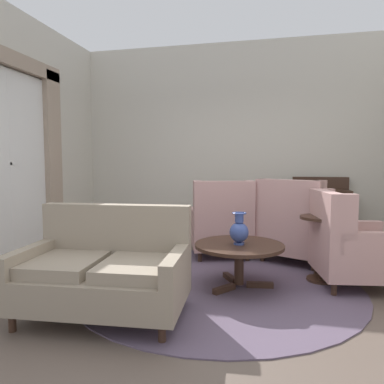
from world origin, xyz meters
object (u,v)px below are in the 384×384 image
object	(u,v)px
coffee_table	(239,251)
armchair_near_sideboard	(296,229)
armchair_far_left	(349,246)
porcelain_vase	(239,231)
armchair_beside_settee	(221,225)
settee	(105,271)
sideboard	(321,214)
side_table	(322,243)

from	to	relation	value
coffee_table	armchair_near_sideboard	bearing A→B (deg)	61.25
armchair_near_sideboard	armchair_far_left	world-z (taller)	armchair_near_sideboard
armchair_far_left	porcelain_vase	bearing A→B (deg)	98.06
armchair_beside_settee	armchair_near_sideboard	bearing A→B (deg)	161.88
coffee_table	settee	distance (m)	1.42
armchair_far_left	sideboard	size ratio (longest dim) A/B	0.94
armchair_beside_settee	side_table	distance (m)	1.47
armchair_far_left	side_table	bearing A→B (deg)	62.70
side_table	settee	bearing A→B (deg)	-145.70
armchair_near_sideboard	armchair_beside_settee	bearing A→B (deg)	23.82
armchair_beside_settee	coffee_table	bearing A→B (deg)	90.29
coffee_table	armchair_near_sideboard	world-z (taller)	armchair_near_sideboard
coffee_table	armchair_far_left	distance (m)	1.18
armchair_beside_settee	armchair_far_left	distance (m)	1.73
porcelain_vase	coffee_table	bearing A→B (deg)	89.63
coffee_table	armchair_beside_settee	size ratio (longest dim) A/B	0.86
coffee_table	porcelain_vase	distance (m)	0.23
coffee_table	armchair_far_left	xyz separation A→B (m)	(1.14, 0.32, 0.04)
armchair_beside_settee	sideboard	bearing A→B (deg)	-161.55
coffee_table	armchair_near_sideboard	xyz separation A→B (m)	(0.64, 1.17, 0.06)
coffee_table	settee	bearing A→B (deg)	-139.18
settee	sideboard	size ratio (longest dim) A/B	1.34
armchair_beside_settee	side_table	xyz separation A→B (m)	(1.24, -0.79, -0.01)
coffee_table	porcelain_vase	bearing A→B (deg)	-90.37
porcelain_vase	armchair_near_sideboard	world-z (taller)	armchair_near_sideboard
armchair_beside_settee	side_table	world-z (taller)	armchair_beside_settee
settee	armchair_near_sideboard	size ratio (longest dim) A/B	1.25
coffee_table	settee	size ratio (longest dim) A/B	0.64
coffee_table	armchair_near_sideboard	distance (m)	1.33
settee	armchair_far_left	size ratio (longest dim) A/B	1.43
porcelain_vase	settee	world-z (taller)	settee
armchair_beside_settee	armchair_far_left	xyz separation A→B (m)	(1.49, -0.88, -0.01)
side_table	armchair_near_sideboard	bearing A→B (deg)	107.58
armchair_near_sideboard	coffee_table	bearing A→B (deg)	86.90
porcelain_vase	armchair_beside_settee	world-z (taller)	armchair_beside_settee
side_table	armchair_far_left	bearing A→B (deg)	-18.39
settee	armchair_near_sideboard	xyz separation A→B (m)	(1.72, 2.10, 0.06)
coffee_table	armchair_far_left	world-z (taller)	armchair_far_left
armchair_near_sideboard	sideboard	size ratio (longest dim) A/B	1.07
armchair_far_left	settee	bearing A→B (deg)	110.55
armchair_near_sideboard	settee	bearing A→B (deg)	76.35
side_table	sideboard	bearing A→B (deg)	83.63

